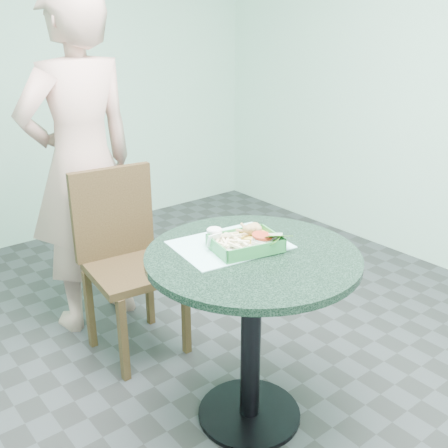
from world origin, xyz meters
TOP-DOWN VIEW (x-y plane):
  - floor at (0.00, 0.00)m, footprint 4.00×5.00m
  - wall_back at (0.00, 2.50)m, footprint 4.00×0.04m
  - cafe_table at (0.00, 0.00)m, footprint 0.82×0.82m
  - dining_chair at (-0.12, 0.81)m, footprint 0.41×0.41m
  - diner_person at (-0.15, 1.16)m, footprint 0.82×0.59m
  - placemat at (-0.02, 0.11)m, footprint 0.46×0.37m
  - food_basket at (-0.00, 0.04)m, footprint 0.25×0.19m
  - crab_sandwich at (0.06, 0.09)m, footprint 0.12×0.12m
  - fries_pile at (-0.06, 0.08)m, footprint 0.16×0.17m
  - sauce_ramekin at (-0.09, 0.14)m, footprint 0.06×0.06m
  - garnish_cup at (0.06, 0.00)m, footprint 0.12×0.12m

SIDE VIEW (x-z plane):
  - floor at x=0.00m, z-range -0.01..0.01m
  - dining_chair at x=-0.12m, z-range 0.07..1.00m
  - cafe_table at x=0.00m, z-range 0.21..0.96m
  - placemat at x=-0.02m, z-range 0.75..0.75m
  - food_basket at x=0.00m, z-range 0.74..0.79m
  - fries_pile at x=-0.06m, z-range 0.77..0.81m
  - garnish_cup at x=0.06m, z-range 0.77..0.82m
  - crab_sandwich at x=0.06m, z-range 0.76..0.84m
  - sauce_ramekin at x=-0.09m, z-range 0.78..0.82m
  - diner_person at x=-0.15m, z-range 0.00..2.13m
  - wall_back at x=0.00m, z-range 0.00..2.80m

